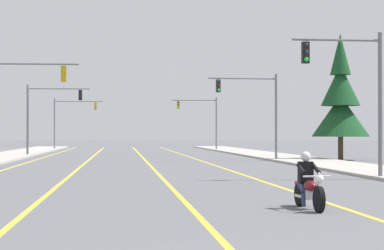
% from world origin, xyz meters
% --- Properties ---
extents(lane_stripe_center, '(0.16, 100.00, 0.01)m').
position_xyz_m(lane_stripe_center, '(0.22, 45.00, 0.00)').
color(lane_stripe_center, yellow).
rests_on(lane_stripe_center, ground).
extents(lane_stripe_left, '(0.16, 100.00, 0.01)m').
position_xyz_m(lane_stripe_left, '(-3.87, 45.00, 0.00)').
color(lane_stripe_left, yellow).
rests_on(lane_stripe_left, ground).
extents(lane_stripe_right, '(0.16, 100.00, 0.01)m').
position_xyz_m(lane_stripe_right, '(4.12, 45.00, 0.00)').
color(lane_stripe_right, yellow).
rests_on(lane_stripe_right, ground).
extents(lane_stripe_far_left, '(0.16, 100.00, 0.01)m').
position_xyz_m(lane_stripe_far_left, '(-7.74, 45.00, 0.00)').
color(lane_stripe_far_left, yellow).
rests_on(lane_stripe_far_left, ground).
extents(sidewalk_kerb_right, '(4.40, 110.00, 0.14)m').
position_xyz_m(sidewalk_kerb_right, '(11.15, 40.00, 0.07)').
color(sidewalk_kerb_right, '#ADA89E').
rests_on(sidewalk_kerb_right, ground).
extents(motorcycle_with_rider, '(0.70, 2.19, 1.46)m').
position_xyz_m(motorcycle_with_rider, '(3.18, 9.44, 0.59)').
color(motorcycle_with_rider, black).
rests_on(motorcycle_with_rider, ground).
extents(traffic_signal_near_right, '(3.89, 0.39, 6.20)m').
position_xyz_m(traffic_signal_near_right, '(8.25, 20.79, 4.03)').
color(traffic_signal_near_right, slate).
rests_on(traffic_signal_near_right, ground).
extents(traffic_signal_near_left, '(5.78, 0.37, 6.20)m').
position_xyz_m(traffic_signal_near_left, '(-7.91, 32.58, 4.15)').
color(traffic_signal_near_left, slate).
rests_on(traffic_signal_near_left, ground).
extents(traffic_signal_mid_right, '(5.06, 0.61, 6.20)m').
position_xyz_m(traffic_signal_mid_right, '(8.08, 41.87, 4.11)').
color(traffic_signal_mid_right, slate).
rests_on(traffic_signal_mid_right, ground).
extents(traffic_signal_mid_left, '(5.43, 0.37, 6.20)m').
position_xyz_m(traffic_signal_mid_left, '(-8.02, 54.88, 4.13)').
color(traffic_signal_mid_left, slate).
rests_on(traffic_signal_mid_left, ground).
extents(traffic_signal_far_right, '(5.35, 0.37, 6.20)m').
position_xyz_m(traffic_signal_far_right, '(8.10, 74.95, 4.13)').
color(traffic_signal_far_right, slate).
rests_on(traffic_signal_far_right, ground).
extents(traffic_signal_far_left, '(5.86, 0.53, 6.20)m').
position_xyz_m(traffic_signal_far_left, '(-7.77, 79.43, 4.16)').
color(traffic_signal_far_left, slate).
rests_on(traffic_signal_far_left, ground).
extents(conifer_tree_right_verge_far, '(4.20, 4.20, 9.23)m').
position_xyz_m(conifer_tree_right_verge_far, '(14.38, 42.38, 4.23)').
color(conifer_tree_right_verge_far, '#4C3828').
rests_on(conifer_tree_right_verge_far, ground).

